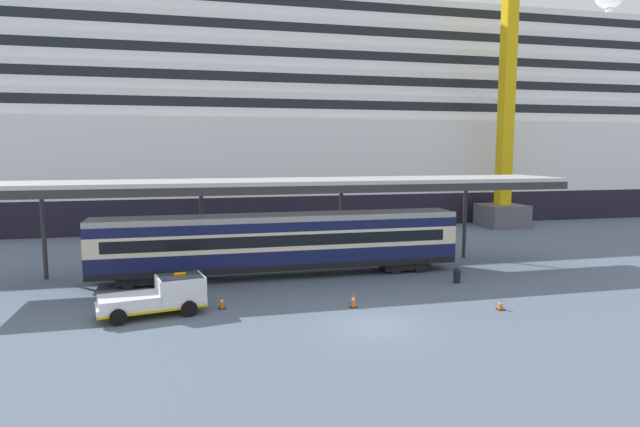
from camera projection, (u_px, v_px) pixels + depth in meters
name	position (u px, v px, depth m)	size (l,w,h in m)	color
ground_plane	(375.00, 326.00, 25.22)	(400.00, 400.00, 0.00)	slate
cruise_ship	(347.00, 125.00, 68.30)	(137.00, 23.66, 34.53)	black
platform_canopy	(279.00, 184.00, 34.81)	(39.44, 5.51, 6.34)	beige
train_carriage	(280.00, 242.00, 34.86)	(23.62, 2.81, 4.11)	black
service_truck	(162.00, 295.00, 27.02)	(5.50, 3.02, 2.02)	white
traffic_cone_near	(501.00, 304.00, 27.81)	(0.36, 0.36, 0.61)	black
traffic_cone_mid	(222.00, 302.00, 28.00)	(0.36, 0.36, 0.74)	black
traffic_cone_far	(353.00, 300.00, 28.22)	(0.36, 0.36, 0.78)	black
dockside_crane	(511.00, 75.00, 56.21)	(12.51, 4.40, 51.73)	#595960
quay_bollard	(457.00, 275.00, 33.39)	(0.48, 0.48, 0.96)	black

